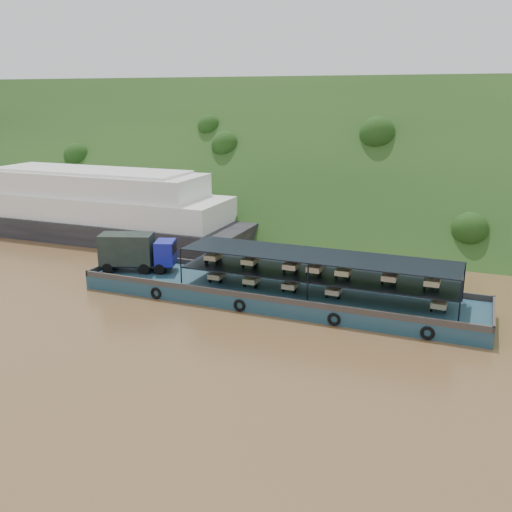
% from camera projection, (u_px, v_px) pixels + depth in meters
% --- Properties ---
extents(ground, '(160.00, 160.00, 0.00)m').
position_uv_depth(ground, '(264.00, 303.00, 49.19)').
color(ground, brown).
rests_on(ground, ground).
extents(hillside, '(140.00, 39.60, 39.60)m').
position_uv_depth(hillside, '(356.00, 220.00, 81.26)').
color(hillside, '#1A3714').
rests_on(hillside, ground).
extents(cargo_barge, '(35.11, 7.18, 4.76)m').
position_uv_depth(cargo_barge, '(261.00, 286.00, 49.76)').
color(cargo_barge, '#163D4E').
rests_on(cargo_barge, ground).
extents(passenger_ferry, '(41.72, 10.84, 8.43)m').
position_uv_depth(passenger_ferry, '(93.00, 207.00, 71.56)').
color(passenger_ferry, black).
rests_on(passenger_ferry, ground).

